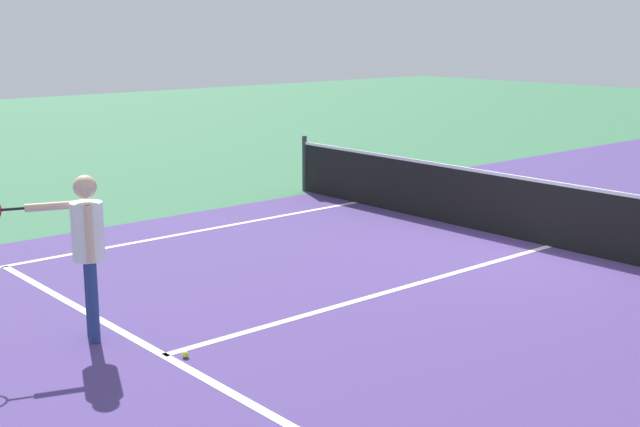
# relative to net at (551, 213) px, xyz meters

# --- Properties ---
(ground_plane) EXTENTS (60.00, 60.00, 0.00)m
(ground_plane) POSITION_rel_net_xyz_m (0.00, 0.00, -0.49)
(ground_plane) COLOR #38724C
(court_surface_inbounds) EXTENTS (10.62, 24.40, 0.00)m
(court_surface_inbounds) POSITION_rel_net_xyz_m (0.00, 0.00, -0.49)
(court_surface_inbounds) COLOR #4C387A
(court_surface_inbounds) RESTS_ON ground_plane
(line_sideline_left) EXTENTS (0.10, 11.89, 0.01)m
(line_sideline_left) POSITION_rel_net_xyz_m (-4.11, -5.95, -0.49)
(line_sideline_left) COLOR white
(line_sideline_left) RESTS_ON ground_plane
(line_service_near) EXTENTS (8.22, 0.10, 0.01)m
(line_service_near) POSITION_rel_net_xyz_m (0.00, -6.40, -0.49)
(line_service_near) COLOR white
(line_service_near) RESTS_ON ground_plane
(line_center_service) EXTENTS (0.10, 6.40, 0.01)m
(line_center_service) POSITION_rel_net_xyz_m (0.00, -3.20, -0.49)
(line_center_service) COLOR white
(line_center_service) RESTS_ON ground_plane
(net) EXTENTS (11.22, 0.09, 1.07)m
(net) POSITION_rel_net_xyz_m (0.00, 0.00, 0.00)
(net) COLOR #33383D
(net) RESTS_ON ground_plane
(player_near) EXTENTS (0.79, 1.11, 1.70)m
(player_near) POSITION_rel_net_xyz_m (-0.87, -6.74, 0.57)
(player_near) COLOR navy
(player_near) RESTS_ON ground_plane
(tennis_ball_mid_court) EXTENTS (0.07, 0.07, 0.07)m
(tennis_ball_mid_court) POSITION_rel_net_xyz_m (0.18, -6.27, -0.46)
(tennis_ball_mid_court) COLOR #CCE033
(tennis_ball_mid_court) RESTS_ON ground_plane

